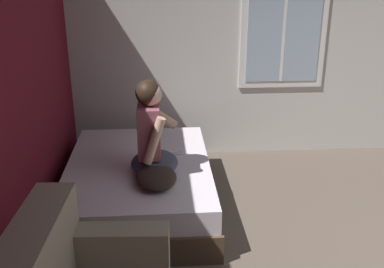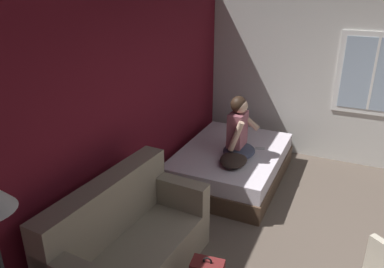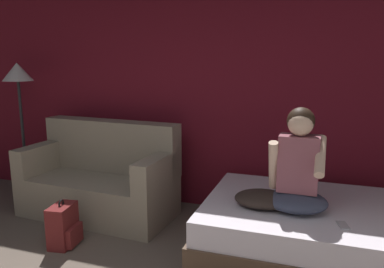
{
  "view_description": "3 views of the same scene",
  "coord_description": "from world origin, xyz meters",
  "px_view_note": "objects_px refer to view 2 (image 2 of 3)",
  "views": [
    {
      "loc": [
        -2.6,
        1.89,
        2.32
      ],
      "look_at": [
        0.35,
        1.67,
        1.19
      ],
      "focal_mm": 42.0,
      "sensor_mm": 36.0,
      "label": 1
    },
    {
      "loc": [
        -3.34,
        0.57,
        2.79
      ],
      "look_at": [
        0.15,
        2.18,
        1.2
      ],
      "focal_mm": 35.0,
      "sensor_mm": 36.0,
      "label": 2
    },
    {
      "loc": [
        1.37,
        -1.16,
        1.74
      ],
      "look_at": [
        0.31,
        2.0,
        1.07
      ],
      "focal_mm": 35.0,
      "sensor_mm": 36.0,
      "label": 3
    }
  ],
  "objects_px": {
    "person_seated": "(239,133)",
    "couch": "(128,244)",
    "cell_phone": "(260,148)",
    "bed": "(231,164)",
    "throw_pillow": "(233,160)"
  },
  "relations": [
    {
      "from": "couch",
      "to": "throw_pillow",
      "type": "height_order",
      "value": "couch"
    },
    {
      "from": "bed",
      "to": "person_seated",
      "type": "bearing_deg",
      "value": -140.5
    },
    {
      "from": "throw_pillow",
      "to": "bed",
      "type": "bearing_deg",
      "value": 21.25
    },
    {
      "from": "person_seated",
      "to": "cell_phone",
      "type": "height_order",
      "value": "person_seated"
    },
    {
      "from": "bed",
      "to": "throw_pillow",
      "type": "bearing_deg",
      "value": -158.75
    },
    {
      "from": "person_seated",
      "to": "couch",
      "type": "bearing_deg",
      "value": 169.43
    },
    {
      "from": "bed",
      "to": "couch",
      "type": "distance_m",
      "value": 2.35
    },
    {
      "from": "person_seated",
      "to": "cell_phone",
      "type": "bearing_deg",
      "value": -31.28
    },
    {
      "from": "couch",
      "to": "cell_phone",
      "type": "height_order",
      "value": "couch"
    },
    {
      "from": "couch",
      "to": "person_seated",
      "type": "xyz_separation_m",
      "value": [
        2.16,
        -0.4,
        0.44
      ]
    },
    {
      "from": "bed",
      "to": "throw_pillow",
      "type": "relative_size",
      "value": 4.17
    },
    {
      "from": "bed",
      "to": "person_seated",
      "type": "xyz_separation_m",
      "value": [
        -0.17,
        -0.14,
        0.6
      ]
    },
    {
      "from": "throw_pillow",
      "to": "person_seated",
      "type": "bearing_deg",
      "value": 6.76
    },
    {
      "from": "person_seated",
      "to": "cell_phone",
      "type": "relative_size",
      "value": 6.08
    },
    {
      "from": "couch",
      "to": "cell_phone",
      "type": "relative_size",
      "value": 12.13
    }
  ]
}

